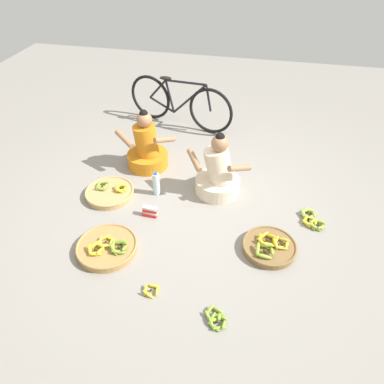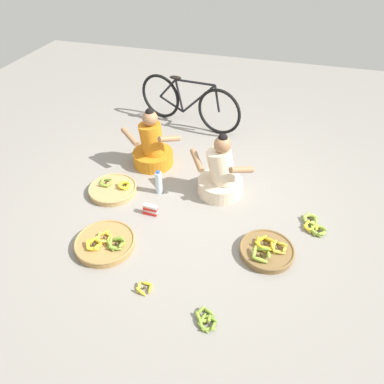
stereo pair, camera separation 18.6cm
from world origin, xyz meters
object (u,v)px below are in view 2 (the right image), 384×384
Objects in this scene: vendor_woman_behind at (152,147)px; banana_basket_near_bicycle at (113,189)px; loose_bananas_mid_right at (206,320)px; bicycle_leaning at (188,103)px; vendor_woman_front at (221,175)px; banana_basket_near_vendor at (267,250)px; packet_carton_stack at (150,210)px; water_bottle at (159,182)px; banana_basket_front_center at (105,243)px; loose_bananas_front_right at (144,288)px; loose_bananas_back_left at (313,225)px.

banana_basket_near_bicycle is (-0.25, -0.68, -0.21)m from vendor_woman_behind.
bicycle_leaning is at bearing 108.73° from loose_bananas_mid_right.
bicycle_leaning is at bearing 118.75° from vendor_woman_front.
bicycle_leaning is 2.75m from banana_basket_near_vendor.
loose_bananas_mid_right is at bearing -50.58° from packet_carton_stack.
water_bottle is (-0.69, -0.19, -0.11)m from vendor_woman_front.
banana_basket_near_bicycle is 0.61m from packet_carton_stack.
vendor_woman_front is 1.31× the size of banana_basket_front_center.
bicycle_leaning is 7.02× the size of loose_bananas_mid_right.
loose_bananas_front_right is (-0.99, -0.72, -0.02)m from banana_basket_near_vendor.
packet_carton_stack is at bearing -71.15° from vendor_woman_behind.
water_bottle is at bearing -62.77° from vendor_woman_behind.
banana_basket_near_vendor is at bearing -14.07° from banana_basket_near_bicycle.
packet_carton_stack is at bearing 65.22° from banana_basket_front_center.
loose_bananas_mid_right is at bearing -58.91° from vendor_woman_behind.
bicycle_leaning is 9.68× the size of packet_carton_stack.
loose_bananas_back_left is at bearing -43.32° from bicycle_leaning.
banana_basket_near_vendor reaches higher than loose_bananas_front_right.
loose_bananas_mid_right is 1.38× the size of packet_carton_stack.
vendor_woman_front is at bearing 51.48° from banana_basket_front_center.
vendor_woman_behind reaches higher than bicycle_leaning.
loose_bananas_front_right is 0.99m from packet_carton_stack.
banana_basket_near_vendor is 1.74× the size of water_bottle.
banana_basket_front_center is 0.99m from water_bottle.
loose_bananas_mid_right is 1.42m from packet_carton_stack.
loose_bananas_back_left reaches higher than loose_bananas_mid_right.
banana_basket_near_bicycle is at bearing 110.45° from banana_basket_front_center.
vendor_woman_front is 4.61× the size of packet_carton_stack.
loose_bananas_mid_right is at bearing -24.35° from banana_basket_front_center.
banana_basket_near_vendor reaches higher than banana_basket_near_bicycle.
water_bottle reaches higher than loose_bananas_mid_right.
banana_basket_near_vendor and banana_basket_front_center have the same top height.
packet_carton_stack is (-0.65, -0.58, -0.19)m from vendor_woman_front.
bicycle_leaning is 2.10m from packet_carton_stack.
vendor_woman_behind is at bearing 160.27° from vendor_woman_front.
bicycle_leaning is 1.90m from banana_basket_near_bicycle.
packet_carton_stack is at bearing 107.71° from loose_bananas_front_right.
bicycle_leaning reaches higher than banana_basket_near_bicycle.
vendor_woman_front is at bearing 128.78° from banana_basket_near_vendor.
banana_basket_near_vendor is 1.54× the size of loose_bananas_back_left.
loose_bananas_front_right is at bearing -72.29° from packet_carton_stack.
bicycle_leaning reaches higher than banana_basket_near_vendor.
packet_carton_stack is at bearing 169.96° from banana_basket_near_vendor.
banana_basket_near_vendor is 2.27× the size of loose_bananas_mid_right.
banana_basket_near_vendor is (1.86, -0.47, 0.00)m from banana_basket_near_bicycle.
loose_bananas_back_left is at bearing -3.28° from water_bottle.
vendor_woman_behind reaches higher than loose_bananas_back_left.
banana_basket_near_bicycle is at bearing 157.24° from packet_carton_stack.
banana_basket_near_bicycle reaches higher than loose_bananas_mid_right.
packet_carton_stack is (-0.30, 0.95, 0.04)m from loose_bananas_front_right.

